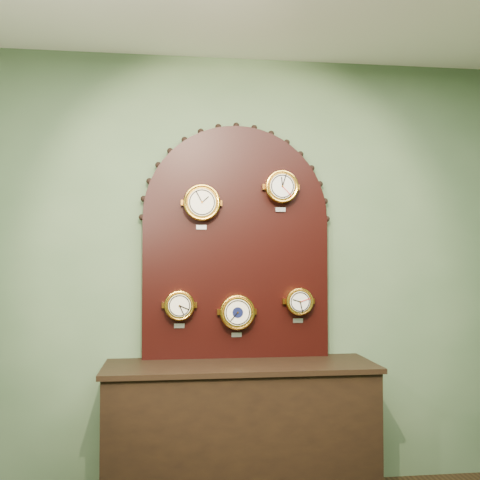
{
  "coord_description": "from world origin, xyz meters",
  "views": [
    {
      "loc": [
        -0.42,
        -1.14,
        1.46
      ],
      "look_at": [
        0.0,
        2.25,
        1.58
      ],
      "focal_mm": 41.73,
      "sensor_mm": 36.0,
      "label": 1
    }
  ],
  "objects": [
    {
      "name": "arabic_clock",
      "position": [
        0.29,
        2.38,
        1.93
      ],
      "size": [
        0.21,
        0.08,
        0.26
      ],
      "color": "gold",
      "rests_on": "display_board"
    },
    {
      "name": "display_board",
      "position": [
        0.0,
        2.45,
        1.63
      ],
      "size": [
        1.26,
        0.06,
        1.53
      ],
      "color": "black",
      "rests_on": "shop_counter"
    },
    {
      "name": "wall_back",
      "position": [
        0.0,
        2.5,
        1.4
      ],
      "size": [
        4.0,
        0.0,
        4.0
      ],
      "primitive_type": "plane",
      "rotation": [
        1.57,
        0.0,
        0.0
      ],
      "color": "#4E6847",
      "rests_on": "ground"
    },
    {
      "name": "tide_clock",
      "position": [
        0.4,
        2.38,
        1.19
      ],
      "size": [
        0.18,
        0.08,
        0.23
      ],
      "color": "gold",
      "rests_on": "display_board"
    },
    {
      "name": "shop_counter",
      "position": [
        0.0,
        2.23,
        0.4
      ],
      "size": [
        1.6,
        0.5,
        0.8
      ],
      "primitive_type": "cube",
      "color": "black",
      "rests_on": "ground_plane"
    },
    {
      "name": "barometer",
      "position": [
        -0.0,
        2.38,
        1.13
      ],
      "size": [
        0.22,
        0.08,
        0.27
      ],
      "color": "gold",
      "rests_on": "display_board"
    },
    {
      "name": "hygrometer",
      "position": [
        -0.37,
        2.38,
        1.17
      ],
      "size": [
        0.19,
        0.08,
        0.24
      ],
      "color": "gold",
      "rests_on": "display_board"
    },
    {
      "name": "roman_clock",
      "position": [
        -0.23,
        2.38,
        1.82
      ],
      "size": [
        0.23,
        0.08,
        0.28
      ],
      "color": "gold",
      "rests_on": "display_board"
    }
  ]
}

